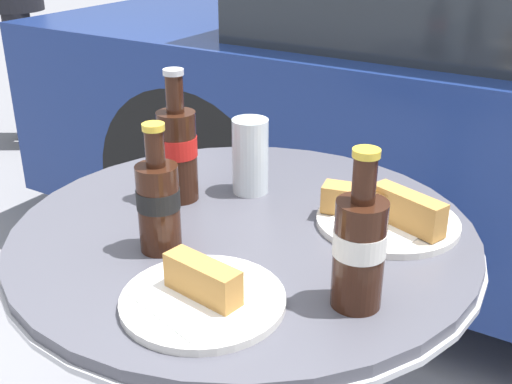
# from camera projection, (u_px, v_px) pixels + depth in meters

# --- Properties ---
(bistro_table) EXTENTS (0.81, 0.81, 0.73)m
(bistro_table) POSITION_uv_depth(u_px,v_px,m) (244.00, 292.00, 1.16)
(bistro_table) COLOR #B7B7BC
(bistro_table) RESTS_ON ground_plane
(cola_bottle_left) EXTENTS (0.07, 0.07, 0.25)m
(cola_bottle_left) POSITION_uv_depth(u_px,v_px,m) (177.00, 150.00, 1.17)
(cola_bottle_left) COLOR #33190F
(cola_bottle_left) RESTS_ON bistro_table
(cola_bottle_right) EXTENTS (0.07, 0.07, 0.23)m
(cola_bottle_right) POSITION_uv_depth(u_px,v_px,m) (359.00, 247.00, 0.85)
(cola_bottle_right) COLOR #33190F
(cola_bottle_right) RESTS_ON bistro_table
(cola_bottle_center) EXTENTS (0.07, 0.07, 0.21)m
(cola_bottle_center) POSITION_uv_depth(u_px,v_px,m) (158.00, 202.00, 1.00)
(cola_bottle_center) COLOR #33190F
(cola_bottle_center) RESTS_ON bistro_table
(drinking_glass) EXTENTS (0.07, 0.07, 0.14)m
(drinking_glass) POSITION_uv_depth(u_px,v_px,m) (250.00, 159.00, 1.21)
(drinking_glass) COLOR black
(drinking_glass) RESTS_ON bistro_table
(lunch_plate_near) EXTENTS (0.25, 0.25, 0.07)m
(lunch_plate_near) POSITION_uv_depth(u_px,v_px,m) (386.00, 215.00, 1.10)
(lunch_plate_near) COLOR silver
(lunch_plate_near) RESTS_ON bistro_table
(lunch_plate_far) EXTENTS (0.23, 0.23, 0.07)m
(lunch_plate_far) POSITION_uv_depth(u_px,v_px,m) (203.00, 295.00, 0.88)
(lunch_plate_far) COLOR silver
(lunch_plate_far) RESTS_ON bistro_table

